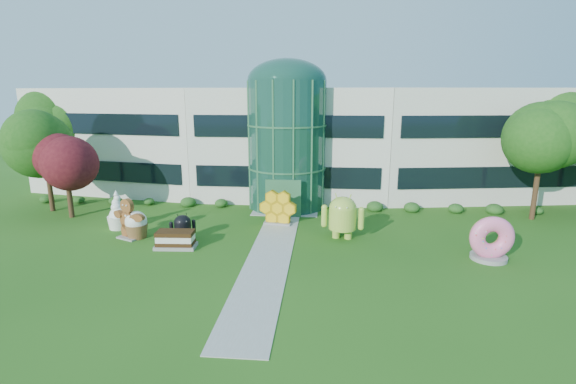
# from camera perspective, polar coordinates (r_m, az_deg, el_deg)

# --- Properties ---
(ground) EXTENTS (140.00, 140.00, 0.00)m
(ground) POSITION_cam_1_polar(r_m,az_deg,el_deg) (22.44, -2.97, -10.01)
(ground) COLOR #215114
(ground) RESTS_ON ground
(building) EXTENTS (46.00, 15.00, 9.30)m
(building) POSITION_cam_1_polar(r_m,az_deg,el_deg) (38.74, 0.68, 7.08)
(building) COLOR beige
(building) RESTS_ON ground
(atrium) EXTENTS (6.00, 6.00, 9.80)m
(atrium) POSITION_cam_1_polar(r_m,az_deg,el_deg) (32.77, -0.14, 6.37)
(atrium) COLOR #194738
(atrium) RESTS_ON ground
(walkway) EXTENTS (2.40, 20.00, 0.04)m
(walkway) POSITION_cam_1_polar(r_m,az_deg,el_deg) (24.27, -2.31, -8.10)
(walkway) COLOR #9E9E93
(walkway) RESTS_ON ground
(tree_red) EXTENTS (4.00, 4.00, 6.00)m
(tree_red) POSITION_cam_1_polar(r_m,az_deg,el_deg) (33.97, -27.96, 1.80)
(tree_red) COLOR #3F0C14
(tree_red) RESTS_ON ground
(trees_backdrop) EXTENTS (52.00, 8.00, 8.40)m
(trees_backdrop) POSITION_cam_1_polar(r_m,az_deg,el_deg) (33.85, 0.02, 5.40)
(trees_backdrop) COLOR #1C4E13
(trees_backdrop) RESTS_ON ground
(android_green) EXTENTS (3.04, 2.27, 3.15)m
(android_green) POSITION_cam_1_polar(r_m,az_deg,el_deg) (26.15, 7.48, -3.01)
(android_green) COLOR #A2C63F
(android_green) RESTS_ON ground
(android_black) EXTENTS (1.96, 1.69, 1.87)m
(android_black) POSITION_cam_1_polar(r_m,az_deg,el_deg) (26.62, -14.22, -4.45)
(android_black) COLOR black
(android_black) RESTS_ON ground
(donut) EXTENTS (2.44, 1.22, 2.50)m
(donut) POSITION_cam_1_polar(r_m,az_deg,el_deg) (25.30, 25.98, -5.63)
(donut) COLOR #EB598A
(donut) RESTS_ON ground
(gingerbread) EXTENTS (3.01, 2.12, 2.59)m
(gingerbread) POSITION_cam_1_polar(r_m,az_deg,el_deg) (27.85, -21.01, -3.38)
(gingerbread) COLOR brown
(gingerbread) RESTS_ON ground
(ice_cream_sandwich) EXTENTS (2.42, 1.31, 1.05)m
(ice_cream_sandwich) POSITION_cam_1_polar(r_m,az_deg,el_deg) (25.51, -15.13, -6.28)
(ice_cream_sandwich) COLOR black
(ice_cream_sandwich) RESTS_ON ground
(honeycomb) EXTENTS (2.88, 1.42, 2.17)m
(honeycomb) POSITION_cam_1_polar(r_m,az_deg,el_deg) (28.85, -1.38, -2.35)
(honeycomb) COLOR yellow
(honeycomb) RESTS_ON ground
(froyo) EXTENTS (1.86, 1.86, 2.61)m
(froyo) POSITION_cam_1_polar(r_m,az_deg,el_deg) (30.10, -22.29, -2.26)
(froyo) COLOR white
(froyo) RESTS_ON ground
(cupcake) EXTENTS (1.83, 1.83, 1.74)m
(cupcake) POSITION_cam_1_polar(r_m,az_deg,el_deg) (27.90, -20.03, -4.19)
(cupcake) COLOR white
(cupcake) RESTS_ON ground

